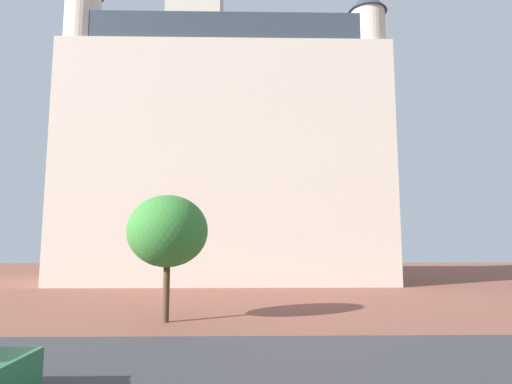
# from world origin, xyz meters

# --- Properties ---
(ground_plane) EXTENTS (120.00, 120.00, 0.00)m
(ground_plane) POSITION_xyz_m (0.00, 10.00, 0.00)
(ground_plane) COLOR brown
(street_asphalt_strip) EXTENTS (120.00, 8.99, 0.00)m
(street_asphalt_strip) POSITION_xyz_m (0.00, 8.96, 0.00)
(street_asphalt_strip) COLOR #38383D
(street_asphalt_strip) RESTS_ON ground_plane
(landmark_building) EXTENTS (26.51, 11.12, 38.70)m
(landmark_building) POSITION_xyz_m (-2.69, 34.77, 11.66)
(landmark_building) COLOR beige
(landmark_building) RESTS_ON ground_plane
(tree_curb_far) EXTENTS (3.32, 3.32, 5.18)m
(tree_curb_far) POSITION_xyz_m (-3.83, 16.10, 3.67)
(tree_curb_far) COLOR #4C3823
(tree_curb_far) RESTS_ON ground_plane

